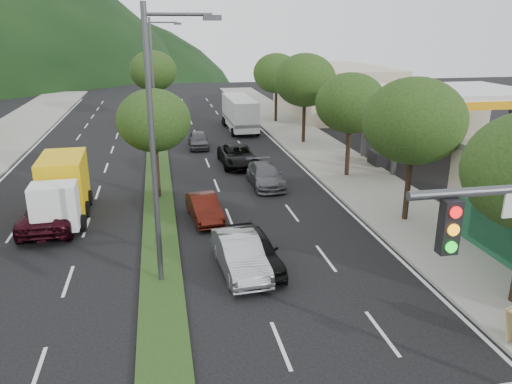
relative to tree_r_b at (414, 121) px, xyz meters
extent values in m
cube|color=gray|center=(0.50, 13.00, -4.96)|extent=(5.00, 90.00, 0.15)
cube|color=#203613|center=(-12.00, 16.00, -4.98)|extent=(1.60, 56.00, 0.12)
cube|color=black|center=(-6.60, -13.65, 0.66)|extent=(0.35, 0.25, 1.05)
cube|color=silver|center=(7.00, 10.00, -0.04)|extent=(12.00, 8.00, 0.50)
cube|color=orange|center=(7.00, 10.00, -0.39)|extent=(12.20, 8.20, 0.50)
cylinder|color=#47494C|center=(3.00, 7.50, -2.74)|extent=(0.36, 0.36, 4.60)
cylinder|color=#47494C|center=(11.00, 7.50, -2.74)|extent=(0.36, 0.36, 4.60)
cylinder|color=#47494C|center=(3.00, 12.50, -2.74)|extent=(0.36, 0.36, 4.60)
cylinder|color=#47494C|center=(11.00, 12.50, -2.74)|extent=(0.36, 0.36, 4.60)
cube|color=black|center=(3.00, 10.00, -4.49)|extent=(0.80, 1.60, 1.10)
cube|color=black|center=(11.00, 10.00, -4.49)|extent=(0.80, 1.60, 1.10)
cube|color=beige|center=(7.50, 32.00, -2.44)|extent=(10.00, 16.00, 5.20)
cylinder|color=black|center=(0.00, 0.00, -2.98)|extent=(0.28, 0.28, 3.81)
ellipsoid|color=#173210|center=(0.00, 0.00, 0.01)|extent=(4.80, 4.80, 4.08)
cylinder|color=black|center=(0.00, 8.00, -3.09)|extent=(0.28, 0.28, 3.58)
ellipsoid|color=#173210|center=(0.00, 8.00, -0.28)|extent=(4.40, 4.40, 3.74)
cylinder|color=black|center=(0.00, 18.00, -2.93)|extent=(0.28, 0.28, 3.92)
ellipsoid|color=#173210|center=(0.00, 18.00, 0.15)|extent=(5.00, 5.00, 4.25)
cylinder|color=black|center=(0.00, 28.00, -3.04)|extent=(0.28, 0.28, 3.70)
ellipsoid|color=#173210|center=(0.00, 28.00, -0.13)|extent=(4.60, 4.60, 3.91)
cylinder|color=black|center=(-12.00, 6.00, -3.24)|extent=(0.28, 0.28, 3.36)
ellipsoid|color=#173210|center=(-12.00, 6.00, -0.60)|extent=(4.00, 4.00, 3.40)
cylinder|color=black|center=(-12.00, 32.00, -3.01)|extent=(0.28, 0.28, 3.81)
ellipsoid|color=#173210|center=(-12.00, 32.00, -0.02)|extent=(4.80, 4.80, 4.08)
cylinder|color=#47494C|center=(-12.00, -4.00, -0.04)|extent=(0.20, 0.20, 10.00)
cylinder|color=#47494C|center=(-10.90, -4.00, 4.56)|extent=(2.20, 0.12, 0.12)
cube|color=#47494C|center=(-9.80, -4.00, 4.46)|extent=(0.60, 0.25, 0.18)
cylinder|color=#47494C|center=(-12.00, 21.00, -0.04)|extent=(0.20, 0.20, 10.00)
cylinder|color=#47494C|center=(-10.90, 21.00, 4.56)|extent=(2.20, 0.12, 0.12)
cube|color=#47494C|center=(-9.80, 21.00, 4.46)|extent=(0.60, 0.25, 0.18)
imported|color=#A3A5AA|center=(-8.92, -3.75, -4.31)|extent=(1.87, 4.53, 1.46)
imported|color=black|center=(-17.09, 2.62, -4.30)|extent=(2.48, 5.30, 1.47)
imported|color=black|center=(-8.39, -3.51, -4.27)|extent=(2.20, 4.63, 1.53)
imported|color=#535359|center=(-5.57, 7.14, -4.38)|extent=(1.85, 4.52, 1.31)
imported|color=#42110B|center=(-9.76, 2.14, -4.41)|extent=(1.71, 3.92, 1.25)
imported|color=black|center=(-6.48, 12.14, -4.34)|extent=(2.42, 5.07, 1.39)
imported|color=#48484C|center=(-8.71, 18.15, -4.39)|extent=(1.63, 3.85, 1.30)
cube|color=white|center=(-16.60, 1.31, -3.56)|extent=(2.07, 1.55, 2.12)
cube|color=yellow|center=(-16.73, 4.71, -3.47)|extent=(2.26, 3.94, 2.85)
cube|color=black|center=(-16.70, 3.97, -4.62)|extent=(2.05, 5.40, 0.28)
cylinder|color=black|center=(-15.56, 1.74, -4.62)|extent=(0.31, 0.84, 0.83)
cylinder|color=black|center=(-17.67, 1.65, -4.62)|extent=(0.31, 0.84, 0.83)
cylinder|color=black|center=(-15.63, 3.74, -4.62)|extent=(0.31, 0.84, 0.83)
cylinder|color=black|center=(-17.75, 3.66, -4.62)|extent=(0.31, 0.84, 0.83)
cylinder|color=black|center=(-15.71, 5.56, -4.62)|extent=(0.31, 0.84, 0.83)
cylinder|color=black|center=(-17.82, 5.48, -4.62)|extent=(0.31, 0.84, 0.83)
cube|color=silver|center=(-4.27, 24.66, -3.32)|extent=(2.27, 7.94, 2.64)
cube|color=slate|center=(-4.27, 24.66, -3.98)|extent=(2.33, 7.94, 0.31)
cylinder|color=black|center=(-5.40, 27.82, -4.64)|extent=(0.32, 0.80, 0.79)
cylinder|color=black|center=(-3.20, 27.84, -4.64)|extent=(0.32, 0.80, 0.79)
cylinder|color=black|center=(-5.39, 26.87, -4.64)|extent=(0.32, 0.80, 0.79)
cylinder|color=black|center=(-3.19, 26.89, -4.64)|extent=(0.32, 0.80, 0.79)
cylinder|color=black|center=(-5.34, 21.80, -4.64)|extent=(0.32, 0.80, 0.79)
cylinder|color=black|center=(-3.14, 21.82, -4.64)|extent=(0.32, 0.80, 0.79)
cube|color=tan|center=(-1.58, -9.95, -4.35)|extent=(0.69, 0.47, 1.05)
camera|label=1|loc=(-11.73, -21.31, 4.15)|focal=35.00mm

